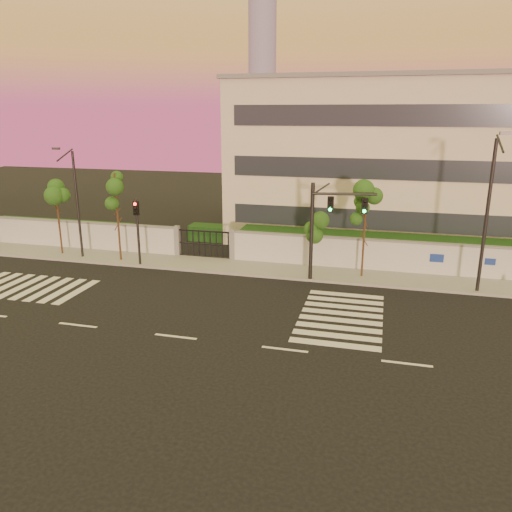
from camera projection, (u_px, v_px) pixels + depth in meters
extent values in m
plane|color=black|center=(176.00, 337.00, 22.43)|extent=(120.00, 120.00, 0.00)
cube|color=gray|center=(241.00, 267.00, 32.17)|extent=(60.00, 3.00, 0.15)
cube|color=#B2B4B9|center=(23.00, 232.00, 37.52)|extent=(25.00, 0.30, 2.00)
cube|color=slate|center=(21.00, 219.00, 37.22)|extent=(25.00, 0.36, 0.12)
cube|color=#B2B4B9|center=(480.00, 264.00, 29.82)|extent=(31.00, 0.30, 2.00)
cube|color=slate|center=(482.00, 246.00, 29.53)|extent=(31.00, 0.36, 0.12)
cube|color=slate|center=(177.00, 241.00, 34.49)|extent=(0.35, 0.35, 2.20)
cube|color=slate|center=(233.00, 245.00, 33.52)|extent=(0.35, 0.35, 2.20)
cube|color=#103818|center=(386.00, 248.00, 33.50)|extent=(20.00, 2.00, 1.80)
cube|color=#103818|center=(61.00, 230.00, 39.57)|extent=(12.00, 1.80, 1.40)
cube|color=#103818|center=(227.00, 234.00, 38.79)|extent=(6.00, 1.50, 1.20)
cube|color=beige|center=(391.00, 161.00, 39.05)|extent=(24.00, 12.00, 12.00)
cube|color=#262D38|center=(388.00, 221.00, 34.43)|extent=(22.00, 0.08, 1.40)
cube|color=#262D38|center=(391.00, 170.00, 33.45)|extent=(22.00, 0.08, 1.40)
cube|color=#262D38|center=(396.00, 115.00, 32.48)|extent=(22.00, 0.08, 1.40)
cube|color=slate|center=(397.00, 79.00, 37.35)|extent=(24.40, 12.40, 0.30)
cylinder|color=slate|center=(262.00, 29.00, 283.07)|extent=(16.00, 16.00, 110.00)
cube|color=silver|center=(9.00, 285.00, 29.08)|extent=(0.50, 4.00, 0.02)
cube|color=silver|center=(22.00, 286.00, 28.87)|extent=(0.50, 4.00, 0.02)
cube|color=silver|center=(36.00, 288.00, 28.65)|extent=(0.50, 4.00, 0.02)
cube|color=silver|center=(49.00, 289.00, 28.43)|extent=(0.50, 4.00, 0.02)
cube|color=silver|center=(63.00, 290.00, 28.22)|extent=(0.50, 4.00, 0.02)
cube|color=silver|center=(77.00, 292.00, 28.00)|extent=(0.50, 4.00, 0.02)
cube|color=silver|center=(334.00, 344.00, 21.68)|extent=(4.00, 0.50, 0.02)
cube|color=silver|center=(336.00, 336.00, 22.51)|extent=(4.00, 0.50, 0.02)
cube|color=silver|center=(338.00, 328.00, 23.35)|extent=(4.00, 0.50, 0.02)
cube|color=silver|center=(340.00, 320.00, 24.19)|extent=(4.00, 0.50, 0.02)
cube|color=silver|center=(342.00, 313.00, 25.02)|extent=(4.00, 0.50, 0.02)
cube|color=silver|center=(343.00, 307.00, 25.86)|extent=(4.00, 0.50, 0.02)
cube|color=silver|center=(345.00, 301.00, 26.70)|extent=(4.00, 0.50, 0.02)
cube|color=silver|center=(346.00, 295.00, 27.53)|extent=(4.00, 0.50, 0.02)
cube|color=silver|center=(78.00, 325.00, 23.63)|extent=(2.00, 0.15, 0.01)
cube|color=silver|center=(176.00, 337.00, 22.43)|extent=(2.00, 0.15, 0.01)
cube|color=silver|center=(285.00, 349.00, 21.23)|extent=(2.00, 0.15, 0.01)
cube|color=silver|center=(407.00, 364.00, 20.02)|extent=(2.00, 0.15, 0.01)
cylinder|color=#382314|center=(59.00, 220.00, 34.47)|extent=(0.13, 0.13, 5.11)
sphere|color=#1B4B15|center=(56.00, 198.00, 34.05)|extent=(1.20, 1.20, 1.20)
sphere|color=#1B4B15|center=(64.00, 208.00, 34.37)|extent=(0.92, 0.92, 0.92)
sphere|color=#1B4B15|center=(51.00, 205.00, 34.11)|extent=(0.88, 0.88, 0.88)
cylinder|color=#382314|center=(118.00, 218.00, 32.84)|extent=(0.13, 0.13, 5.96)
sphere|color=#1B4B15|center=(116.00, 191.00, 32.34)|extent=(1.23, 1.23, 1.23)
sphere|color=#1B4B15|center=(124.00, 205.00, 32.71)|extent=(0.94, 0.94, 0.94)
sphere|color=#1B4B15|center=(110.00, 201.00, 32.43)|extent=(0.89, 0.89, 0.89)
cylinder|color=#382314|center=(311.00, 239.00, 30.34)|extent=(0.12, 0.12, 4.61)
sphere|color=#1B4B15|center=(312.00, 216.00, 29.96)|extent=(1.08, 1.08, 1.08)
sphere|color=#1B4B15|center=(318.00, 227.00, 30.25)|extent=(0.83, 0.83, 0.83)
sphere|color=#1B4B15|center=(307.00, 224.00, 30.02)|extent=(0.79, 0.79, 0.79)
cylinder|color=#382314|center=(364.00, 233.00, 29.53)|extent=(0.12, 0.12, 5.69)
sphere|color=#1B4B15|center=(366.00, 204.00, 29.05)|extent=(1.14, 1.14, 1.14)
sphere|color=#1B4B15|center=(371.00, 218.00, 29.40)|extent=(0.87, 0.87, 0.87)
sphere|color=#1B4B15|center=(360.00, 214.00, 29.14)|extent=(0.83, 0.83, 0.83)
cylinder|color=black|center=(311.00, 233.00, 29.01)|extent=(0.23, 0.23, 5.88)
cylinder|color=black|center=(345.00, 194.00, 27.92)|extent=(3.57, 0.80, 0.15)
cube|color=black|center=(331.00, 204.00, 28.22)|extent=(0.33, 0.17, 0.85)
sphere|color=#0CF259|center=(330.00, 209.00, 28.20)|extent=(0.19, 0.19, 0.19)
cube|color=black|center=(365.00, 206.00, 27.77)|extent=(0.33, 0.17, 0.85)
sphere|color=#0CF259|center=(364.00, 211.00, 27.74)|extent=(0.19, 0.19, 0.19)
cylinder|color=black|center=(138.00, 233.00, 32.07)|extent=(0.16, 0.16, 4.46)
cube|color=black|center=(136.00, 208.00, 31.56)|extent=(0.35, 0.18, 0.89)
sphere|color=red|center=(135.00, 204.00, 31.38)|extent=(0.20, 0.20, 0.20)
cylinder|color=black|center=(78.00, 206.00, 33.41)|extent=(0.16, 0.16, 7.28)
cylinder|color=black|center=(65.00, 155.00, 31.68)|extent=(0.09, 1.74, 0.71)
cube|color=#3F3F44|center=(56.00, 148.00, 30.80)|extent=(0.45, 0.23, 0.14)
cylinder|color=black|center=(486.00, 219.00, 26.66)|extent=(0.19, 0.19, 8.44)
cylinder|color=black|center=(500.00, 143.00, 24.66)|extent=(0.11, 2.02, 0.82)
cube|color=#3F3F44|center=(506.00, 133.00, 23.63)|extent=(0.53, 0.26, 0.16)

